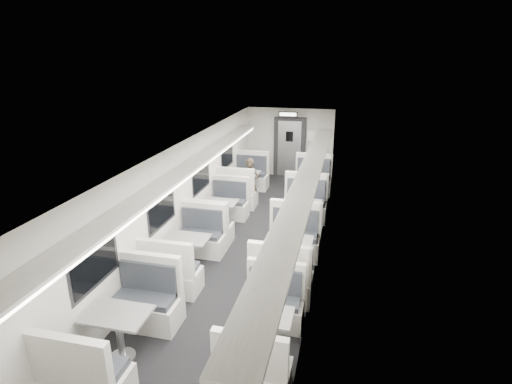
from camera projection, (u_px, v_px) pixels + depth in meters
The scene contains 19 objects.
room at pixel (248, 202), 8.46m from camera, with size 3.24×12.24×2.64m.
booth_left_a at pixel (244, 184), 12.17m from camera, with size 1.11×2.25×1.20m.
booth_left_b at pixel (220, 215), 9.96m from camera, with size 1.02×2.07×1.11m.
booth_left_c at pixel (188, 254), 8.04m from camera, with size 1.03×2.09×1.12m.
booth_left_d at pixel (120, 335), 5.71m from camera, with size 1.08×2.19×1.17m.
booth_right_a at pixel (310, 189), 11.67m from camera, with size 1.14×2.31×1.24m.
booth_right_b at pixel (301, 217), 9.72m from camera, with size 1.12×2.28×1.22m.
booth_right_c at pixel (288, 257), 7.85m from camera, with size 1.10×2.23×1.19m.
booth_right_d at pixel (265, 333), 5.81m from camera, with size 0.96×1.95×1.04m.
passenger at pixel (250, 183), 11.34m from camera, with size 0.51×0.34×1.40m, color black.
window_a at pixel (227, 154), 11.86m from camera, with size 0.02×1.18×0.84m, color black.
window_b at pixel (201, 175), 9.83m from camera, with size 0.02×1.18×0.84m, color black.
window_c at pixel (162, 207), 7.81m from camera, with size 0.02×1.18×0.84m, color black.
window_d at pixel (94, 261), 5.79m from camera, with size 0.02×1.18×0.84m, color black.
luggage_rack_left at pixel (185, 170), 8.22m from camera, with size 0.46×10.40×0.09m.
luggage_rack_right at pixel (306, 178), 7.68m from camera, with size 0.46×10.40×0.09m.
vestibule_door at pixel (289, 148), 13.97m from camera, with size 1.10×0.13×2.10m.
exit_sign at pixel (288, 114), 13.10m from camera, with size 0.62×0.12×0.16m.
wall_notice at pixel (311, 136), 13.64m from camera, with size 0.32×0.02×0.40m, color white.
Camera 1 is at (1.96, -7.66, 4.23)m, focal length 28.00 mm.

